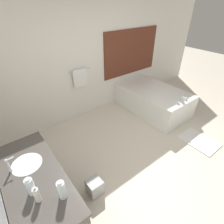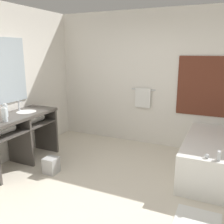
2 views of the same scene
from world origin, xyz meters
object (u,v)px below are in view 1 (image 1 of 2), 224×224
(soap_dispenser, at_px, (37,195))
(water_bottle_1, at_px, (62,190))
(waste_bin, at_px, (95,187))
(water_bottle_3, at_px, (30,186))
(bathtub, at_px, (153,98))

(soap_dispenser, bearing_deg, water_bottle_1, -27.96)
(waste_bin, bearing_deg, soap_dispenser, -161.61)
(water_bottle_1, height_order, waste_bin, water_bottle_1)
(water_bottle_1, bearing_deg, water_bottle_3, 135.37)
(water_bottle_1, height_order, water_bottle_3, water_bottle_1)
(bathtub, height_order, water_bottle_1, water_bottle_1)
(bathtub, xyz_separation_m, water_bottle_3, (-3.17, -1.17, 0.67))
(bathtub, bearing_deg, water_bottle_1, -154.83)
(bathtub, relative_size, soap_dispenser, 8.89)
(water_bottle_3, bearing_deg, soap_dispenser, -78.86)
(water_bottle_3, relative_size, soap_dispenser, 1.09)
(water_bottle_1, bearing_deg, waste_bin, 33.26)
(bathtub, xyz_separation_m, water_bottle_1, (-2.96, -1.39, 0.68))
(water_bottle_1, distance_m, water_bottle_3, 0.31)
(soap_dispenser, distance_m, waste_bin, 1.14)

